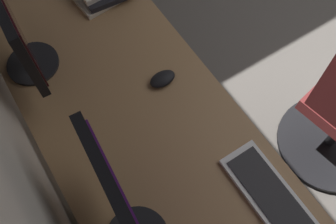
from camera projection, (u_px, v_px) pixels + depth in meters
desk at (156, 154)px, 1.32m from camera, size 2.07×0.68×0.73m
drawer_pedestal at (176, 218)px, 1.53m from camera, size 0.40×0.51×0.69m
monitor_secondary at (11, 23)px, 1.20m from camera, size 0.47×0.20×0.41m
keyboard_main at (276, 202)px, 1.16m from camera, size 0.42×0.14×0.02m
mouse_main at (163, 79)px, 1.37m from camera, size 0.06×0.10×0.03m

